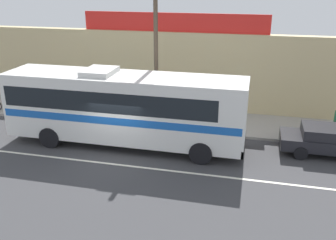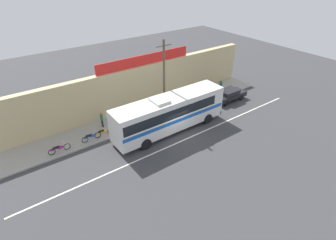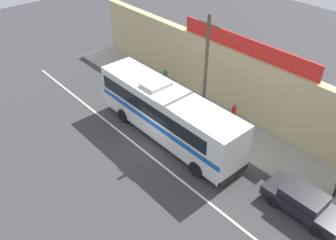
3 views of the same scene
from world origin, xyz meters
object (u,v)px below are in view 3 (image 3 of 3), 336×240
at_px(intercity_bus, 167,111).
at_px(motorcycle_orange, 137,80).
at_px(motorcycle_green, 146,85).
at_px(pedestrian_far_right, 165,76).
at_px(pedestrian_by_curb, 234,112).
at_px(utility_pole, 205,75).
at_px(motorcycle_red, 116,68).
at_px(parked_car, 304,202).

xyz_separation_m(intercity_bus, motorcycle_orange, (-6.94, 2.68, -1.50)).
xyz_separation_m(motorcycle_green, pedestrian_far_right, (0.57, 1.57, 0.49)).
bearing_deg(pedestrian_by_curb, utility_pole, -116.55).
bearing_deg(utility_pole, pedestrian_far_right, 162.40).
distance_m(motorcycle_orange, pedestrian_far_right, 2.47).
xyz_separation_m(motorcycle_red, pedestrian_far_right, (4.76, 1.66, 0.49)).
distance_m(motorcycle_green, pedestrian_by_curb, 7.99).
height_order(intercity_bus, motorcycle_orange, intercity_bus).
distance_m(motorcycle_red, motorcycle_orange, 2.93).
bearing_deg(pedestrian_by_curb, intercity_bus, -115.60).
distance_m(intercity_bus, motorcycle_red, 10.32).
xyz_separation_m(motorcycle_green, pedestrian_by_curb, (7.79, 1.68, 0.52)).
xyz_separation_m(intercity_bus, utility_pole, (1.07, 2.31, 2.29)).
bearing_deg(parked_car, intercity_bus, -173.38).
distance_m(utility_pole, pedestrian_by_curb, 4.01).
bearing_deg(motorcycle_red, motorcycle_orange, 1.33).
bearing_deg(motorcycle_green, pedestrian_far_right, 70.04).
height_order(intercity_bus, parked_car, intercity_bus).
xyz_separation_m(parked_car, pedestrian_by_curb, (-7.55, 3.27, 0.35)).
height_order(parked_car, pedestrian_far_right, pedestrian_far_right).
xyz_separation_m(parked_car, motorcycle_orange, (-16.60, 1.56, -0.17)).
height_order(intercity_bus, motorcycle_red, intercity_bus).
height_order(motorcycle_green, pedestrian_by_curb, pedestrian_by_curb).
bearing_deg(utility_pole, motorcycle_red, 178.42).
bearing_deg(motorcycle_orange, intercity_bus, -21.13).
bearing_deg(motorcycle_red, pedestrian_far_right, 19.25).
distance_m(intercity_bus, pedestrian_by_curb, 4.97).
bearing_deg(pedestrian_far_right, motorcycle_green, -109.96).
relative_size(motorcycle_green, pedestrian_far_right, 1.20).
xyz_separation_m(intercity_bus, motorcycle_green, (-5.69, 2.71, -1.50)).
distance_m(intercity_bus, pedestrian_far_right, 6.74).
bearing_deg(pedestrian_by_curb, pedestrian_far_right, -179.08).
xyz_separation_m(utility_pole, motorcycle_green, (-6.75, 0.40, -3.79)).
height_order(utility_pole, motorcycle_red, utility_pole).
bearing_deg(motorcycle_orange, utility_pole, -2.63).
distance_m(intercity_bus, utility_pole, 3.43).
bearing_deg(pedestrian_far_right, intercity_bus, -39.89).
bearing_deg(parked_car, motorcycle_green, 174.09).
bearing_deg(parked_car, motorcycle_red, 175.62).
bearing_deg(motorcycle_green, pedestrian_by_curb, 12.19).
xyz_separation_m(parked_car, motorcycle_green, (-15.34, 1.59, -0.17)).
relative_size(intercity_bus, motorcycle_orange, 6.27).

